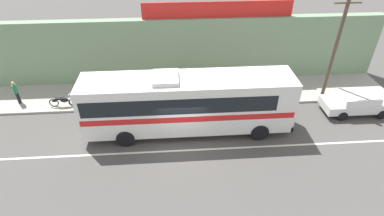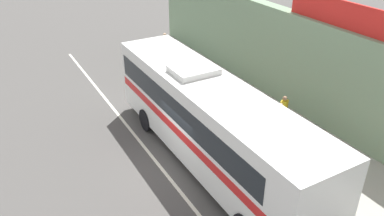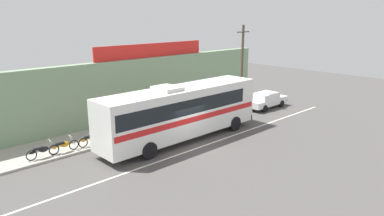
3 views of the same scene
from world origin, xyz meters
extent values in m
plane|color=#4F4C49|center=(0.00, 0.00, 0.00)|extent=(70.00, 70.00, 0.00)
cube|color=#A8A399|center=(0.00, 5.20, 0.07)|extent=(30.00, 3.60, 0.14)
cube|color=gray|center=(0.00, 7.35, 2.40)|extent=(30.00, 0.70, 4.80)
cube|color=silver|center=(0.00, -0.80, 0.00)|extent=(30.00, 0.14, 0.01)
cube|color=white|center=(0.40, 1.05, 1.99)|extent=(12.01, 2.46, 3.10)
cube|color=black|center=(-0.09, 1.05, 2.54)|extent=(10.57, 2.48, 0.96)
cube|color=red|center=(0.40, 1.05, 1.69)|extent=(11.77, 2.48, 0.36)
cube|color=black|center=(6.37, 1.05, 2.44)|extent=(0.04, 2.22, 1.40)
cube|color=silver|center=(-0.81, 1.05, 3.66)|extent=(1.40, 1.72, 0.24)
cylinder|color=black|center=(4.48, 2.19, 0.52)|extent=(1.04, 0.32, 1.04)
cylinder|color=black|center=(-3.21, 2.19, 0.52)|extent=(1.04, 0.32, 1.04)
cylinder|color=black|center=(-3.21, -0.09, 0.52)|extent=(1.04, 0.32, 1.04)
torus|color=black|center=(-4.04, 3.86, 0.45)|extent=(0.62, 0.06, 0.62)
torus|color=black|center=(-5.28, 3.86, 0.45)|extent=(0.62, 0.06, 0.62)
cylinder|color=silver|center=(-4.12, 3.86, 0.75)|extent=(0.34, 0.04, 0.65)
cylinder|color=silver|center=(-4.22, 3.86, 1.07)|extent=(0.03, 0.56, 0.03)
ellipsoid|color=orange|center=(-4.60, 3.86, 0.63)|extent=(0.56, 0.22, 0.34)
cube|color=black|center=(-4.89, 3.86, 0.75)|extent=(0.52, 0.20, 0.10)
ellipsoid|color=orange|center=(-5.22, 3.86, 0.59)|extent=(0.36, 0.14, 0.16)
torus|color=black|center=(-7.07, 3.98, 0.45)|extent=(0.62, 0.06, 0.62)
torus|color=black|center=(-8.36, 3.98, 0.45)|extent=(0.62, 0.06, 0.62)
cylinder|color=silver|center=(-7.15, 3.98, 0.75)|extent=(0.34, 0.04, 0.65)
cylinder|color=silver|center=(-7.25, 3.98, 1.07)|extent=(0.03, 0.56, 0.03)
ellipsoid|color=black|center=(-7.65, 3.98, 0.63)|extent=(0.56, 0.22, 0.34)
cube|color=black|center=(-7.95, 3.98, 0.75)|extent=(0.52, 0.20, 0.10)
ellipsoid|color=black|center=(-8.30, 3.98, 0.59)|extent=(0.36, 0.14, 0.16)
torus|color=black|center=(-5.86, 3.93, 0.45)|extent=(0.62, 0.06, 0.62)
torus|color=black|center=(-7.09, 3.93, 0.45)|extent=(0.62, 0.06, 0.62)
cylinder|color=silver|center=(-5.94, 3.93, 0.75)|extent=(0.34, 0.04, 0.65)
cylinder|color=silver|center=(-6.04, 3.93, 1.07)|extent=(0.03, 0.56, 0.03)
ellipsoid|color=orange|center=(-6.41, 3.93, 0.63)|extent=(0.56, 0.22, 0.34)
cube|color=black|center=(-6.69, 3.93, 0.75)|extent=(0.52, 0.20, 0.10)
ellipsoid|color=orange|center=(-7.03, 3.93, 0.59)|extent=(0.36, 0.14, 0.16)
cylinder|color=black|center=(0.48, 4.70, 0.56)|extent=(0.13, 0.13, 0.84)
cylinder|color=black|center=(0.48, 4.52, 0.56)|extent=(0.13, 0.13, 0.84)
cylinder|color=#2D7A4C|center=(0.48, 4.61, 1.29)|extent=(0.30, 0.30, 0.63)
sphere|color=tan|center=(0.48, 4.61, 1.75)|extent=(0.23, 0.23, 0.23)
cylinder|color=#2D7A4C|center=(0.48, 4.81, 1.32)|extent=(0.08, 0.08, 0.58)
cylinder|color=#2D7A4C|center=(0.48, 4.41, 1.32)|extent=(0.08, 0.08, 0.58)
cylinder|color=black|center=(-10.87, 4.71, 0.54)|extent=(0.13, 0.13, 0.81)
cylinder|color=black|center=(-10.87, 4.53, 0.54)|extent=(0.13, 0.13, 0.81)
cylinder|color=#2D7A4C|center=(-10.87, 4.62, 1.25)|extent=(0.30, 0.30, 0.61)
sphere|color=tan|center=(-10.87, 4.62, 1.69)|extent=(0.22, 0.22, 0.22)
cylinder|color=#2D7A4C|center=(-10.87, 4.82, 1.28)|extent=(0.08, 0.08, 0.56)
cylinder|color=#2D7A4C|center=(-10.87, 4.42, 1.28)|extent=(0.08, 0.08, 0.56)
cylinder|color=navy|center=(-0.16, 5.53, 0.52)|extent=(0.13, 0.13, 0.76)
cylinder|color=navy|center=(-0.16, 5.35, 0.52)|extent=(0.13, 0.13, 0.76)
cylinder|color=gold|center=(-0.16, 5.44, 1.19)|extent=(0.30, 0.30, 0.57)
sphere|color=#A37556|center=(-0.16, 5.44, 1.60)|extent=(0.21, 0.21, 0.21)
cylinder|color=gold|center=(-0.16, 5.64, 1.21)|extent=(0.08, 0.08, 0.52)
cylinder|color=gold|center=(-0.16, 5.24, 1.21)|extent=(0.08, 0.08, 0.52)
camera|label=1|loc=(-0.42, -13.62, 11.77)|focal=28.76mm
camera|label=2|loc=(11.22, -5.85, 9.57)|focal=36.03mm
camera|label=3|loc=(-14.64, -15.79, 8.12)|focal=33.30mm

